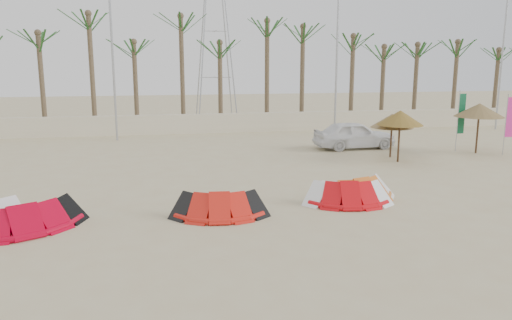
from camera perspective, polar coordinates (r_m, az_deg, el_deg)
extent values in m
plane|color=#B9AF88|center=(12.73, 5.18, -11.04)|extent=(120.00, 120.00, 0.00)
cube|color=beige|center=(33.73, -5.13, 4.19)|extent=(60.00, 0.30, 1.30)
cylinder|color=brown|center=(34.84, -12.09, 8.51)|extent=(0.32, 0.32, 6.50)
ellipsoid|color=#194719|center=(34.85, -12.32, 13.85)|extent=(4.00, 4.00, 2.40)
cylinder|color=brown|center=(36.06, 4.19, 8.82)|extent=(0.32, 0.32, 6.50)
ellipsoid|color=#194719|center=(36.06, 4.27, 13.98)|extent=(4.00, 4.00, 2.40)
cylinder|color=brown|center=(39.83, 18.39, 8.51)|extent=(0.32, 0.32, 6.50)
ellipsoid|color=#194719|center=(39.83, 18.69, 13.18)|extent=(4.00, 4.00, 2.40)
cylinder|color=#A5A8AD|center=(31.42, -16.11, 12.14)|extent=(0.14, 0.14, 11.00)
cylinder|color=#A5A8AD|center=(33.29, 9.25, 12.36)|extent=(0.14, 0.14, 11.00)
cylinder|color=#A5A8AD|center=(39.03, 26.38, 11.19)|extent=(0.14, 0.14, 11.00)
cube|color=silver|center=(16.75, -25.91, -5.73)|extent=(0.64, 1.12, 0.40)
cylinder|color=#AD0019|center=(15.98, -25.25, -7.02)|extent=(3.08, 1.78, 0.20)
cube|color=black|center=(15.71, -19.80, -6.32)|extent=(1.05, 1.25, 0.40)
cylinder|color=red|center=(15.69, -4.19, -6.25)|extent=(2.65, 0.47, 0.20)
cube|color=black|center=(15.66, -8.58, -5.82)|extent=(0.71, 1.16, 0.40)
cube|color=black|center=(15.91, 0.04, -5.40)|extent=(0.71, 1.16, 0.40)
cylinder|color=red|center=(17.25, 10.48, -4.78)|extent=(2.57, 0.63, 0.20)
cube|color=white|center=(16.92, 6.70, -4.46)|extent=(0.78, 1.19, 0.40)
cube|color=white|center=(17.74, 13.87, -3.97)|extent=(0.78, 1.19, 0.40)
cylinder|color=orange|center=(17.82, 11.60, -4.31)|extent=(2.69, 1.00, 0.20)
cube|color=white|center=(17.44, 7.72, -4.00)|extent=(0.90, 1.23, 0.40)
cube|color=white|center=(18.36, 15.09, -3.51)|extent=(0.90, 1.23, 0.40)
cylinder|color=#4C331E|center=(26.01, 15.19, 2.60)|extent=(0.10, 0.10, 2.11)
cone|color=#94794B|center=(25.90, 15.29, 4.36)|extent=(2.15, 2.15, 0.70)
cylinder|color=#4C331E|center=(24.87, 16.03, 2.50)|extent=(0.10, 0.10, 2.40)
cone|color=olive|center=(24.75, 16.15, 4.67)|extent=(2.19, 2.19, 0.70)
cylinder|color=#4C331E|center=(28.65, 24.00, 3.21)|extent=(0.10, 0.10, 2.53)
cone|color=olive|center=(28.54, 24.17, 5.23)|extent=(2.52, 2.52, 0.70)
cylinder|color=#A5A8AD|center=(28.70, 26.62, 3.64)|extent=(0.04, 0.04, 3.15)
cube|color=#F130A3|center=(28.79, 27.03, 4.38)|extent=(0.42, 0.06, 2.05)
cylinder|color=#A5A8AD|center=(28.70, 22.05, 4.13)|extent=(0.04, 0.04, 3.27)
cube|color=#115935|center=(28.78, 22.48, 4.90)|extent=(0.42, 0.07, 2.13)
imported|color=white|center=(28.21, 11.16, 2.84)|extent=(4.57, 2.03, 1.53)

